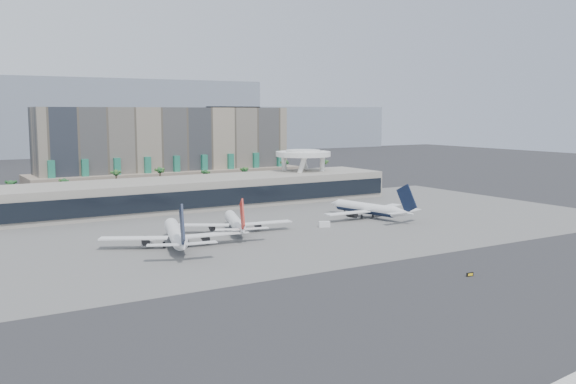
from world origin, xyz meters
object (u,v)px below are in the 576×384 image
airliner_right (369,208)px  taxiway_sign (470,274)px  service_vehicle_b (324,224)px  airliner_left (176,234)px  service_vehicle_a (148,243)px  airliner_centre (235,222)px

airliner_right → taxiway_sign: 87.38m
taxiway_sign → service_vehicle_b: bearing=85.0°
airliner_left → airliner_right: airliner_left is taller
airliner_left → service_vehicle_b: 56.86m
airliner_right → service_vehicle_b: bearing=-175.1°
service_vehicle_a → airliner_centre: bearing=-12.7°
airliner_right → service_vehicle_b: airliner_right is taller
service_vehicle_a → taxiway_sign: 92.58m
airliner_left → airliner_centre: (25.41, 11.83, -0.49)m
airliner_centre → service_vehicle_b: (31.14, -6.60, -2.50)m
airliner_centre → service_vehicle_a: airliner_centre is taller
airliner_left → taxiway_sign: bearing=-38.4°
airliner_centre → service_vehicle_a: 32.70m
airliner_left → taxiway_sign: (48.78, -68.58, -3.49)m
airliner_right → airliner_left: bearing=177.8°
airliner_left → service_vehicle_b: bearing=21.5°
service_vehicle_b → taxiway_sign: 74.23m
service_vehicle_b → airliner_right: bearing=39.7°
taxiway_sign → airliner_centre: bearing=107.2°
airliner_left → taxiway_sign: airliner_left is taller
airliner_left → service_vehicle_a: (-6.59, 5.61, -3.03)m
service_vehicle_b → taxiway_sign: (-7.77, -73.82, -0.50)m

